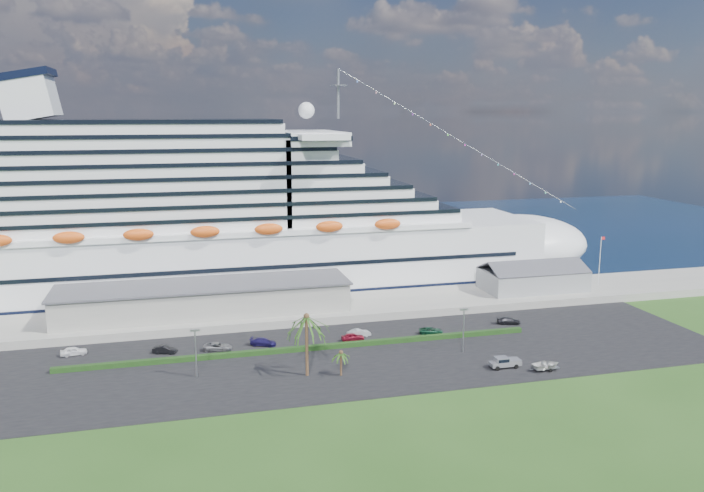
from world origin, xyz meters
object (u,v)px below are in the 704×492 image
object	(u,v)px
parked_car_3	(263,342)
boat_trailer	(546,365)
pickup_truck	(505,362)
cruise_ship	(212,225)

from	to	relation	value
parked_car_3	boat_trailer	world-z (taller)	boat_trailer
parked_car_3	boat_trailer	bearing A→B (deg)	-94.79
boat_trailer	parked_car_3	bearing A→B (deg)	150.92
parked_car_3	boat_trailer	size ratio (longest dim) A/B	0.88
pickup_truck	cruise_ship	bearing A→B (deg)	124.75
parked_car_3	pickup_truck	xyz separation A→B (m)	(38.93, -22.05, 0.35)
cruise_ship	parked_car_3	xyz separation A→B (m)	(6.32, -43.18, -15.86)
cruise_ship	parked_car_3	bearing A→B (deg)	-81.67
pickup_truck	boat_trailer	world-z (taller)	pickup_truck
cruise_ship	pickup_truck	size ratio (longest dim) A/B	34.61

